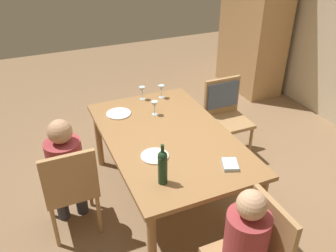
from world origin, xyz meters
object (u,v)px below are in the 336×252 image
(armoire_cabinet, at_px, (254,21))
(chair_near, at_px, (70,186))
(dinner_plate_host, at_px, (119,114))
(dinner_plate_guest_left, at_px, (155,156))
(chair_far_left, at_px, (224,107))
(person_man_bearded, at_px, (242,247))
(dining_table, at_px, (168,142))
(wine_glass_centre, at_px, (142,90))
(person_woman_host, at_px, (66,167))
(chair_right_end, at_px, (254,252))
(wine_glass_near_right, at_px, (155,105))
(wine_glass_near_left, at_px, (161,89))
(wine_bottle_tall_green, at_px, (163,166))

(armoire_cabinet, bearing_deg, chair_near, -57.30)
(dinner_plate_host, xyz_separation_m, dinner_plate_guest_left, (0.83, 0.07, 0.00))
(chair_far_left, height_order, person_man_bearded, person_man_bearded)
(dining_table, height_order, wine_glass_centre, wine_glass_centre)
(person_man_bearded, bearing_deg, person_woman_host, 35.01)
(chair_far_left, relative_size, person_man_bearded, 0.84)
(person_woman_host, bearing_deg, chair_right_end, -51.79)
(chair_near, bearing_deg, armoire_cabinet, 32.70)
(person_woman_host, relative_size, wine_glass_near_right, 7.52)
(chair_right_end, xyz_separation_m, wine_glass_centre, (-2.07, -0.05, 0.32))
(dinner_plate_host, bearing_deg, person_man_bearded, 8.55)
(person_man_bearded, height_order, wine_glass_near_right, person_man_bearded)
(armoire_cabinet, bearing_deg, dining_table, -49.14)
(person_man_bearded, height_order, wine_glass_centre, person_man_bearded)
(person_man_bearded, bearing_deg, wine_glass_near_right, -1.97)
(armoire_cabinet, bearing_deg, wine_glass_near_left, -58.87)
(dinner_plate_guest_left, bearing_deg, wine_bottle_tall_green, -11.11)
(chair_near, distance_m, dinner_plate_host, 0.94)
(dining_table, relative_size, dinner_plate_host, 7.15)
(wine_bottle_tall_green, bearing_deg, person_woman_host, -134.47)
(chair_near, distance_m, dinner_plate_guest_left, 0.76)
(armoire_cabinet, bearing_deg, wine_glass_centre, -62.14)
(dinner_plate_guest_left, bearing_deg, wine_glass_centre, 165.56)
(person_woman_host, xyz_separation_m, person_man_bearded, (1.30, 0.91, -0.01))
(wine_bottle_tall_green, bearing_deg, wine_glass_near_right, 161.76)
(person_woman_host, xyz_separation_m, wine_glass_centre, (-0.77, 0.97, 0.21))
(chair_far_left, bearing_deg, armoire_cabinet, -133.01)
(chair_far_left, xyz_separation_m, person_man_bearded, (1.80, -0.96, 0.04))
(armoire_cabinet, xyz_separation_m, wine_bottle_tall_green, (2.59, -2.61, -0.19))
(chair_near, xyz_separation_m, chair_far_left, (-0.61, 1.87, 0.06))
(wine_glass_centre, bearing_deg, wine_bottle_tall_green, -13.65)
(chair_right_end, xyz_separation_m, chair_far_left, (-1.80, 0.85, 0.06))
(wine_glass_near_left, bearing_deg, wine_bottle_tall_green, -22.03)
(dining_table, bearing_deg, armoire_cabinet, 130.86)
(armoire_cabinet, relative_size, wine_glass_near_right, 14.63)
(person_woman_host, xyz_separation_m, dinner_plate_host, (-0.54, 0.63, 0.11))
(dining_table, xyz_separation_m, chair_far_left, (-0.53, 0.94, -0.08))
(armoire_cabinet, xyz_separation_m, dinner_plate_host, (1.43, -2.61, -0.34))
(chair_right_end, height_order, wine_glass_centre, chair_right_end)
(wine_glass_near_right, distance_m, dinner_plate_host, 0.38)
(wine_bottle_tall_green, bearing_deg, person_man_bearded, 22.18)
(person_man_bearded, xyz_separation_m, wine_glass_near_right, (-1.69, 0.06, 0.22))
(wine_glass_centre, height_order, dinner_plate_host, wine_glass_centre)
(wine_glass_centre, bearing_deg, chair_near, -47.80)
(chair_right_end, xyz_separation_m, wine_glass_near_left, (-2.02, 0.16, 0.32))
(dining_table, bearing_deg, dinner_plate_guest_left, -41.82)
(dinner_plate_host, height_order, dinner_plate_guest_left, same)
(wine_glass_near_left, bearing_deg, dinner_plate_guest_left, -25.33)
(dinner_plate_host, bearing_deg, wine_glass_near_left, 108.23)
(armoire_cabinet, bearing_deg, person_man_bearded, -35.50)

